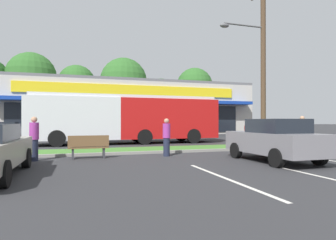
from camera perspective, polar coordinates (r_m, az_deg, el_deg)
The scene contains 19 objects.
grass_median at distance 15.75m, azimuth 7.08°, elevation -5.58°, with size 56.00×2.20×0.12m, color #427A2D.
curb_lip at distance 14.66m, azimuth 9.07°, elevation -5.98°, with size 56.00×0.24×0.12m, color gray.
parking_stripe_0 at distance 7.88m, azimuth 11.56°, elevation -11.37°, with size 0.12×4.80×0.01m, color silver.
parking_stripe_1 at distance 8.70m, azimuth 30.52°, elevation -10.28°, with size 0.12×4.80×0.01m, color silver.
storefront_building at distance 37.10m, azimuth -8.63°, elevation 2.22°, with size 29.51×14.05×6.24m.
tree_left at distance 45.32m, azimuth -25.62°, elevation 7.81°, with size 6.81×6.81×11.28m.
tree_mid_left at distance 46.81m, azimuth -17.77°, elevation 6.94°, with size 5.71×5.71×10.26m.
tree_mid at distance 43.73m, azimuth -8.85°, elevation 7.66°, with size 6.95×6.95×11.03m.
tree_mid_right at distance 47.29m, azimuth -1.48°, elevation 4.86°, with size 5.65×5.65×8.58m.
tree_right at distance 50.78m, azimuth 5.33°, elevation 6.79°, with size 6.28×6.28×10.91m.
utility_pole at distance 18.28m, azimuth 18.11°, elevation 11.70°, with size 3.03×2.40×9.91m.
city_bus at distance 19.64m, azimuth -8.20°, elevation 0.46°, with size 12.67×2.83×3.25m.
bus_stop_bench at distance 12.07m, azimuth -15.58°, elevation -5.08°, with size 1.60×0.45×0.95m.
car_0 at distance 11.55m, azimuth 20.50°, elevation -3.74°, with size 1.96×4.11×1.61m.
car_2 at distance 30.37m, azimuth 19.41°, elevation -1.64°, with size 4.27×2.01×1.49m.
car_3 at distance 25.49m, azimuth -30.46°, elevation -1.91°, with size 4.28×1.87×1.47m.
pedestrian_near_bench at distance 17.26m, azimuth 25.22°, elevation -2.25°, with size 0.37×0.37×1.82m.
pedestrian_by_pole at distance 12.44m, azimuth -0.30°, elevation -3.46°, with size 0.33×0.33×1.64m.
pedestrian_mid at distance 12.08m, azimuth -25.17°, elevation -3.39°, with size 0.34×0.34×1.70m.
Camera 1 is at (-6.50, -0.28, 1.52)m, focal length 30.53 mm.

